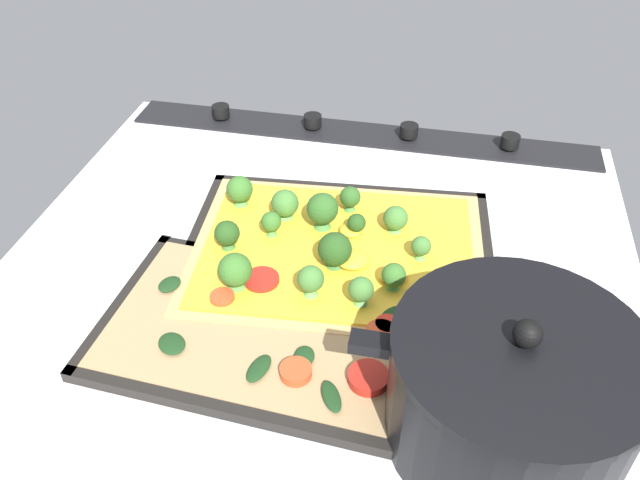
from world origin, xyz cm
name	(u,v)px	position (x,y,z in cm)	size (l,w,h in cm)	color
ground_plane	(315,284)	(0.00, 0.00, -1.50)	(75.33, 73.03, 3.00)	silver
stove_control_panel	(360,132)	(0.00, -33.02, 0.56)	(72.31, 7.00, 2.60)	black
baking_tray_front	(337,258)	(-2.07, -3.04, 0.36)	(39.19, 31.98, 1.30)	black
broccoli_pizza	(330,247)	(-1.23, -2.87, 1.98)	(36.60, 29.39, 6.16)	tan
baking_tray_back	(268,333)	(2.84, 10.41, 0.38)	(36.41, 24.47, 1.30)	black
veggie_pizza_back	(273,330)	(2.26, 10.49, 1.07)	(33.87, 21.93, 1.90)	#A08157
cooking_pot	(511,390)	(-21.08, 17.51, 6.01)	(28.42, 21.65, 14.32)	black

